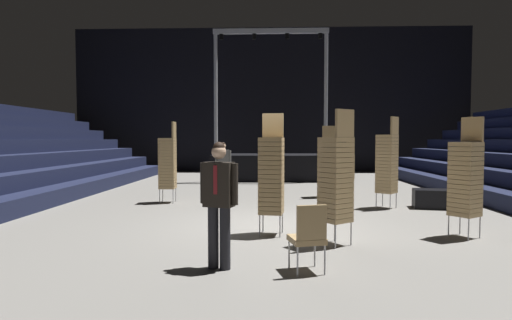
{
  "coord_description": "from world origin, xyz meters",
  "views": [
    {
      "loc": [
        -0.0,
        -8.77,
        1.81
      ],
      "look_at": [
        -0.29,
        -0.48,
        1.4
      ],
      "focal_mm": 29.55,
      "sensor_mm": 36.0,
      "label": 1
    }
  ],
  "objects": [
    {
      "name": "crew_worker_near_stage",
      "position": [
        -1.66,
        5.93,
        0.96
      ],
      "size": [
        0.57,
        0.28,
        1.71
      ],
      "rotation": [
        0.0,
        0.0,
        0.12
      ],
      "color": "black",
      "rests_on": "ground_plane"
    },
    {
      "name": "stage_riser",
      "position": [
        -0.0,
        10.17,
        0.69
      ],
      "size": [
        5.14,
        2.8,
        6.42
      ],
      "color": "black",
      "rests_on": "ground_plane"
    },
    {
      "name": "chair_stack_front_right",
      "position": [
        3.57,
        -0.96,
        1.11
      ],
      "size": [
        0.61,
        0.61,
        2.22
      ],
      "rotation": [
        0.0,
        0.0,
        2.2
      ],
      "color": "#B2B5BA",
      "rests_on": "ground_plane"
    },
    {
      "name": "chair_stack_rear_left",
      "position": [
        0.02,
        -0.85,
        1.15
      ],
      "size": [
        0.5,
        0.5,
        2.31
      ],
      "rotation": [
        0.0,
        0.0,
        3.0
      ],
      "color": "#B2B5BA",
      "rests_on": "ground_plane"
    },
    {
      "name": "loose_chair_near_man",
      "position": [
        0.51,
        -3.14,
        0.53
      ],
      "size": [
        0.54,
        0.54,
        0.95
      ],
      "rotation": [
        0.0,
        0.0,
        0.25
      ],
      "color": "#B2B5BA",
      "rests_on": "ground_plane"
    },
    {
      "name": "chair_stack_mid_left",
      "position": [
        1.76,
        4.41,
        1.11
      ],
      "size": [
        0.51,
        0.51,
        2.22
      ],
      "rotation": [
        0.0,
        0.0,
        0.16
      ],
      "color": "#B2B5BA",
      "rests_on": "ground_plane"
    },
    {
      "name": "chair_stack_front_left",
      "position": [
        2.7,
        6.32,
        0.86
      ],
      "size": [
        0.6,
        0.6,
        1.71
      ],
      "rotation": [
        0.0,
        0.0,
        2.07
      ],
      "color": "#B2B5BA",
      "rests_on": "ground_plane"
    },
    {
      "name": "chair_stack_rear_right",
      "position": [
        1.11,
        -1.59,
        1.15
      ],
      "size": [
        0.62,
        0.62,
        2.31
      ],
      "rotation": [
        0.0,
        0.0,
        0.66
      ],
      "color": "#B2B5BA",
      "rests_on": "ground_plane"
    },
    {
      "name": "ground_plane",
      "position": [
        0.0,
        0.0,
        -0.05
      ],
      "size": [
        22.0,
        30.0,
        0.1
      ],
      "primitive_type": "cube",
      "color": "slate"
    },
    {
      "name": "equipment_road_case",
      "position": [
        4.23,
        2.36,
        0.25
      ],
      "size": [
        0.99,
        0.75,
        0.49
      ],
      "primitive_type": "cube",
      "rotation": [
        0.0,
        0.0,
        -0.18
      ],
      "color": "black",
      "rests_on": "ground_plane"
    },
    {
      "name": "chair_stack_mid_centre",
      "position": [
        3.05,
        2.33,
        1.19
      ],
      "size": [
        0.62,
        0.62,
        2.39
      ],
      "rotation": [
        0.0,
        0.0,
        0.88
      ],
      "color": "#B2B5BA",
      "rests_on": "ground_plane"
    },
    {
      "name": "arena_end_wall",
      "position": [
        0.0,
        15.0,
        4.0
      ],
      "size": [
        22.0,
        0.3,
        8.0
      ],
      "primitive_type": "cube",
      "color": "black",
      "rests_on": "ground_plane"
    },
    {
      "name": "chair_stack_mid_right",
      "position": [
        -2.93,
        3.11,
        1.15
      ],
      "size": [
        0.45,
        0.45,
        2.31
      ],
      "rotation": [
        0.0,
        0.0,
        1.6
      ],
      "color": "#B2B5BA",
      "rests_on": "ground_plane"
    },
    {
      "name": "man_with_tie",
      "position": [
        -0.72,
        -2.99,
        1.01
      ],
      "size": [
        0.57,
        0.34,
        1.77
      ],
      "rotation": [
        0.0,
        0.0,
        2.83
      ],
      "color": "black",
      "rests_on": "ground_plane"
    }
  ]
}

